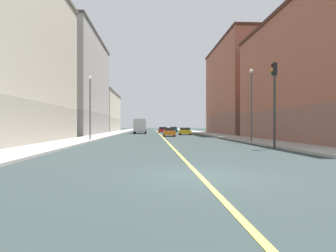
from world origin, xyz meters
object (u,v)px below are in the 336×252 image
building_left_mid (247,89)px  car_yellow (185,131)px  car_teal (173,129)px  box_truck (140,126)px  car_red (163,130)px  car_blue (142,129)px  building_right_distant (94,112)px  traffic_light_left_near (274,93)px  car_orange (169,132)px  building_left_near (331,76)px  street_lamp_left_near (251,97)px  street_lamp_right_near (90,101)px  building_right_midblock (67,85)px

building_left_mid → car_yellow: building_left_mid is taller
car_teal → car_yellow: bearing=-88.8°
building_left_mid → box_truck: bearing=168.2°
car_red → car_blue: (-4.93, 9.31, 0.03)m
building_right_distant → traffic_light_left_near: bearing=-68.2°
car_teal → car_blue: car_blue is taller
car_blue → car_orange: bearing=-80.7°
building_left_near → building_right_distant: bearing=123.4°
traffic_light_left_near → car_yellow: bearing=95.0°
street_lamp_left_near → car_red: street_lamp_left_near is taller
building_left_near → street_lamp_left_near: building_left_near is taller
traffic_light_left_near → car_orange: traffic_light_left_near is taller
building_right_distant → traffic_light_left_near: 65.45m
building_left_near → car_red: size_ratio=5.60×
car_yellow → car_orange: car_orange is taller
street_lamp_left_near → car_yellow: size_ratio=1.70×
street_lamp_right_near → car_blue: bearing=84.5°
street_lamp_left_near → car_teal: (-4.30, 46.00, -3.77)m
building_right_midblock → car_orange: size_ratio=5.96×
building_right_distant → car_orange: (18.25, -35.64, -4.64)m
street_lamp_right_near → car_blue: street_lamp_right_near is taller
street_lamp_left_near → car_red: (-7.18, 38.99, -3.78)m
building_left_near → car_red: 41.50m
building_left_near → car_yellow: 26.97m
building_left_mid → street_lamp_right_near: bearing=-135.9°
car_teal → building_left_mid: bearing=-53.3°
building_left_mid → car_teal: size_ratio=6.08×
traffic_light_left_near → car_blue: 57.37m
building_right_midblock → street_lamp_right_near: 25.11m
street_lamp_left_near → street_lamp_right_near: 16.86m
street_lamp_left_near → building_right_midblock: bearing=133.3°
street_lamp_left_near → car_orange: size_ratio=1.62×
street_lamp_left_near → car_red: 39.83m
building_right_distant → car_teal: building_right_distant is taller
building_right_distant → traffic_light_left_near: size_ratio=4.01×
car_red → car_blue: size_ratio=0.98×
building_right_midblock → car_red: building_right_midblock is taller
building_right_midblock → car_blue: (13.17, 21.45, -8.35)m
building_left_near → street_lamp_right_near: (-25.28, 2.63, -2.44)m
car_orange → building_right_midblock: bearing=152.2°
car_orange → car_blue: car_blue is taller
traffic_light_left_near → car_teal: size_ratio=1.52×
building_right_distant → car_yellow: 36.11m
building_left_near → car_blue: 51.91m
street_lamp_right_near → car_blue: (4.31, 44.47, -3.65)m
building_right_midblock → building_left_mid: bearing=2.5°
car_red → car_blue: bearing=117.9°
box_truck → building_right_distant: bearing=123.2°
traffic_light_left_near → car_orange: size_ratio=1.41×
building_left_near → building_left_mid: size_ratio=1.02×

